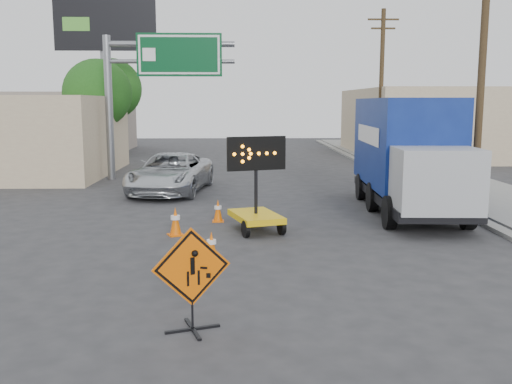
{
  "coord_description": "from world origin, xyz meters",
  "views": [
    {
      "loc": [
        -0.26,
        -9.62,
        3.69
      ],
      "look_at": [
        0.09,
        2.99,
        1.7
      ],
      "focal_mm": 40.0,
      "sensor_mm": 36.0,
      "label": 1
    }
  ],
  "objects_px": {
    "arrow_board": "(256,210)",
    "pickup_truck": "(171,173)",
    "construction_sign": "(192,277)",
    "box_truck": "(407,161)"
  },
  "relations": [
    {
      "from": "construction_sign",
      "to": "pickup_truck",
      "type": "xyz_separation_m",
      "value": [
        -2.08,
        14.56,
        -0.11
      ]
    },
    {
      "from": "construction_sign",
      "to": "pickup_truck",
      "type": "relative_size",
      "value": 0.3
    },
    {
      "from": "construction_sign",
      "to": "box_truck",
      "type": "relative_size",
      "value": 0.21
    },
    {
      "from": "box_truck",
      "to": "pickup_truck",
      "type": "bearing_deg",
      "value": 155.21
    },
    {
      "from": "arrow_board",
      "to": "box_truck",
      "type": "relative_size",
      "value": 0.34
    },
    {
      "from": "pickup_truck",
      "to": "box_truck",
      "type": "distance_m",
      "value": 9.66
    },
    {
      "from": "arrow_board",
      "to": "box_truck",
      "type": "bearing_deg",
      "value": 11.33
    },
    {
      "from": "pickup_truck",
      "to": "box_truck",
      "type": "bearing_deg",
      "value": -19.78
    },
    {
      "from": "construction_sign",
      "to": "arrow_board",
      "type": "relative_size",
      "value": 0.63
    },
    {
      "from": "arrow_board",
      "to": "pickup_truck",
      "type": "bearing_deg",
      "value": 96.99
    }
  ]
}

